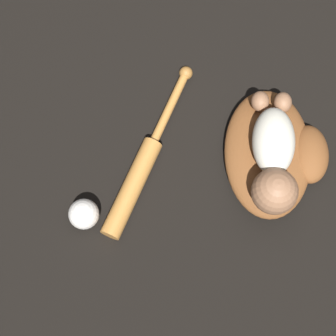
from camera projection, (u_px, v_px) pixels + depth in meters
name	position (u px, v px, depth m)	size (l,w,h in m)	color
ground_plane	(278.00, 182.00, 1.50)	(6.00, 6.00, 0.00)	black
baseball_glove	(275.00, 153.00, 1.49)	(0.41, 0.33, 0.07)	brown
baby_figure	(274.00, 159.00, 1.39)	(0.34, 0.17, 0.12)	silver
baseball_bat	(141.00, 170.00, 1.49)	(0.52, 0.11, 0.05)	#C6843D
baseball	(84.00, 214.00, 1.44)	(0.08, 0.08, 0.08)	white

